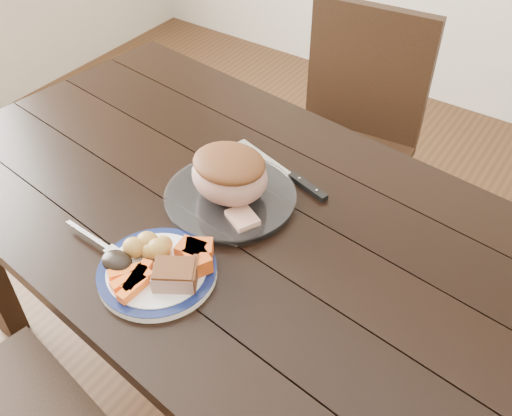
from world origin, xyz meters
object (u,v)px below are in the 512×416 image
Objects in this scene: chair_far at (350,133)px; carving_knife at (297,179)px; dinner_plate at (157,273)px; roast_joint at (230,176)px; dining_table at (234,234)px; serving_platter at (230,198)px; fork at (98,242)px; pork_slice at (175,275)px.

carving_knife is (0.12, -0.57, 0.23)m from chair_far.
roast_joint reaches higher than dinner_plate.
dining_table is 0.75m from chair_far.
serving_platter is 0.32m from fork.
serving_platter is (-0.01, 0.27, 0.00)m from dinner_plate.
fork is at bearing -177.46° from pork_slice.
serving_platter is at bearing 67.09° from fork.
roast_joint is at bearing 86.16° from chair_far.
fork is (-0.16, -0.28, 0.11)m from dining_table.
dining_table is 0.17m from roast_joint.
carving_knife is at bearing 95.68° from chair_far.
dining_table is 9.50× the size of fork.
pork_slice is at bearing -76.08° from roast_joint.
dining_table is at bearing 101.26° from pork_slice.
pork_slice is 0.27× the size of carving_knife.
fork is 0.97× the size of roast_joint.
pork_slice is (0.05, -0.27, 0.13)m from dining_table.
chair_far reaches higher than dinner_plate.
chair_far is 1.04m from pork_slice.
carving_knife is (0.02, 0.43, -0.03)m from pork_slice.
pork_slice is 0.43m from carving_knife.
fork reaches higher than dining_table.
roast_joint reaches higher than carving_knife.
carving_knife is (0.07, 0.17, 0.10)m from dining_table.
dining_table is 5.40× the size of carving_knife.
serving_platter is at bearing 86.16° from chair_far.
fork is at bearing 77.53° from chair_far.
dinner_plate is 0.27m from serving_platter.
serving_platter is 3.64× the size of pork_slice.
pork_slice reaches higher than serving_platter.
dinner_plate is at bearing 86.31° from chair_far.
serving_platter is at bearing 103.92° from pork_slice.
serving_platter is 0.29m from pork_slice.
dining_table is 1.82× the size of chair_far.
chair_far is at bearing 95.65° from pork_slice.
pork_slice is 0.47× the size of fork.
roast_joint reaches higher than fork.
serving_platter is 1.66× the size of roast_joint.
roast_joint is (-0.07, 0.28, 0.04)m from pork_slice.
dining_table is at bearing -98.62° from carving_knife.
serving_platter is at bearing 92.93° from dinner_plate.
roast_joint is at bearing 67.09° from fork.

